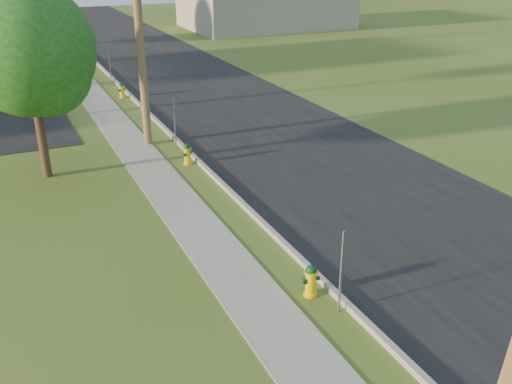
% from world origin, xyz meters
% --- Properties ---
extents(road, '(8.00, 120.00, 0.02)m').
position_xyz_m(road, '(4.50, 10.00, 0.01)').
color(road, black).
rests_on(road, ground).
extents(curb, '(0.15, 120.00, 0.15)m').
position_xyz_m(curb, '(0.50, 10.00, 0.07)').
color(curb, gray).
rests_on(curb, ground).
extents(sidewalk, '(1.50, 120.00, 0.03)m').
position_xyz_m(sidewalk, '(-1.25, 10.00, 0.01)').
color(sidewalk, gray).
rests_on(sidewalk, ground).
extents(utility_pole_mid, '(1.40, 0.32, 9.80)m').
position_xyz_m(utility_pole_mid, '(-0.60, 17.00, 4.95)').
color(utility_pole_mid, brown).
rests_on(utility_pole_mid, ground).
extents(sign_post_near, '(0.05, 0.04, 2.00)m').
position_xyz_m(sign_post_near, '(0.25, 4.20, 1.00)').
color(sign_post_near, gray).
rests_on(sign_post_near, ground).
extents(sign_post_mid, '(0.05, 0.04, 2.00)m').
position_xyz_m(sign_post_mid, '(0.25, 16.00, 1.00)').
color(sign_post_mid, gray).
rests_on(sign_post_mid, ground).
extents(sign_post_far, '(0.05, 0.04, 2.00)m').
position_xyz_m(sign_post_far, '(0.25, 28.20, 1.00)').
color(sign_post_far, gray).
rests_on(sign_post_far, ground).
extents(distant_building, '(14.00, 10.00, 4.00)m').
position_xyz_m(distant_building, '(18.00, 45.00, 2.00)').
color(distant_building, gray).
rests_on(distant_building, ground).
extents(tree_verge, '(4.25, 4.25, 6.44)m').
position_xyz_m(tree_verge, '(-4.55, 15.05, 4.14)').
color(tree_verge, '#372818').
rests_on(tree_verge, ground).
extents(hydrant_near, '(0.43, 0.38, 0.83)m').
position_xyz_m(hydrant_near, '(-0.00, 5.02, 0.41)').
color(hydrant_near, '#EDC600').
rests_on(hydrant_near, ground).
extents(hydrant_mid, '(0.42, 0.38, 0.82)m').
position_xyz_m(hydrant_mid, '(0.11, 14.17, 0.40)').
color(hydrant_mid, yellow).
rests_on(hydrant_mid, ground).
extents(hydrant_far, '(0.43, 0.39, 0.84)m').
position_xyz_m(hydrant_far, '(0.07, 24.64, 0.41)').
color(hydrant_far, gold).
rests_on(hydrant_far, ground).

